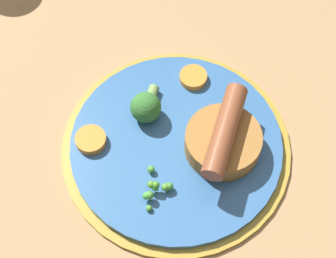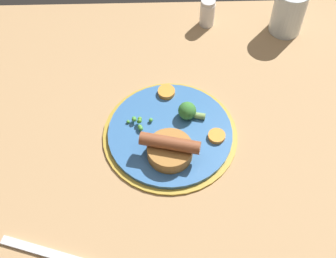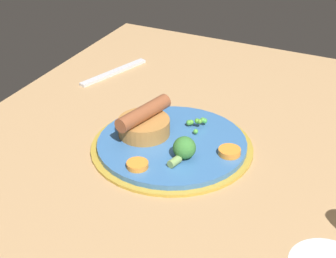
{
  "view_description": "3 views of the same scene",
  "coord_description": "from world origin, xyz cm",
  "px_view_note": "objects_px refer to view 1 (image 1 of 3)",
  "views": [
    {
      "loc": [
        34.91,
        3.11,
        64.11
      ],
      "look_at": [
        2.91,
        0.93,
        6.48
      ],
      "focal_mm": 60.0,
      "sensor_mm": 36.0,
      "label": 1
    },
    {
      "loc": [
        5.6,
        56.73,
        83.0
      ],
      "look_at": [
        4.08,
        2.11,
        5.65
      ],
      "focal_mm": 50.0,
      "sensor_mm": 36.0,
      "label": 2
    },
    {
      "loc": [
        -70.01,
        -32.84,
        54.7
      ],
      "look_at": [
        5.1,
        3.43,
        5.74
      ],
      "focal_mm": 60.0,
      "sensor_mm": 36.0,
      "label": 3
    }
  ],
  "objects_px": {
    "sausage_pudding": "(223,139)",
    "pea_pile": "(156,188)",
    "carrot_slice_0": "(193,77)",
    "dinner_plate": "(176,146)",
    "carrot_slice_1": "(91,140)",
    "broccoli_floret_near": "(146,103)"
  },
  "relations": [
    {
      "from": "dinner_plate",
      "to": "broccoli_floret_near",
      "type": "height_order",
      "value": "broccoli_floret_near"
    },
    {
      "from": "pea_pile",
      "to": "carrot_slice_0",
      "type": "xyz_separation_m",
      "value": [
        -0.16,
        0.04,
        -0.01
      ]
    },
    {
      "from": "sausage_pudding",
      "to": "pea_pile",
      "type": "xyz_separation_m",
      "value": [
        0.06,
        -0.07,
        -0.01
      ]
    },
    {
      "from": "pea_pile",
      "to": "dinner_plate",
      "type": "bearing_deg",
      "value": 163.44
    },
    {
      "from": "sausage_pudding",
      "to": "carrot_slice_0",
      "type": "height_order",
      "value": "sausage_pudding"
    },
    {
      "from": "broccoli_floret_near",
      "to": "carrot_slice_1",
      "type": "height_order",
      "value": "broccoli_floret_near"
    },
    {
      "from": "carrot_slice_0",
      "to": "carrot_slice_1",
      "type": "xyz_separation_m",
      "value": [
        0.1,
        -0.12,
        0.0
      ]
    },
    {
      "from": "carrot_slice_0",
      "to": "carrot_slice_1",
      "type": "distance_m",
      "value": 0.15
    },
    {
      "from": "dinner_plate",
      "to": "carrot_slice_1",
      "type": "relative_size",
      "value": 7.51
    },
    {
      "from": "sausage_pudding",
      "to": "broccoli_floret_near",
      "type": "bearing_deg",
      "value": 77.79
    },
    {
      "from": "broccoli_floret_near",
      "to": "carrot_slice_0",
      "type": "height_order",
      "value": "broccoli_floret_near"
    },
    {
      "from": "sausage_pudding",
      "to": "carrot_slice_0",
      "type": "distance_m",
      "value": 0.11
    },
    {
      "from": "broccoli_floret_near",
      "to": "carrot_slice_1",
      "type": "distance_m",
      "value": 0.08
    },
    {
      "from": "pea_pile",
      "to": "broccoli_floret_near",
      "type": "xyz_separation_m",
      "value": [
        -0.11,
        -0.02,
        0.01
      ]
    },
    {
      "from": "carrot_slice_0",
      "to": "broccoli_floret_near",
      "type": "bearing_deg",
      "value": -46.96
    },
    {
      "from": "pea_pile",
      "to": "carrot_slice_0",
      "type": "height_order",
      "value": "pea_pile"
    },
    {
      "from": "carrot_slice_1",
      "to": "sausage_pudding",
      "type": "bearing_deg",
      "value": 91.02
    },
    {
      "from": "broccoli_floret_near",
      "to": "dinner_plate",
      "type": "bearing_deg",
      "value": 55.18
    },
    {
      "from": "sausage_pudding",
      "to": "broccoli_floret_near",
      "type": "distance_m",
      "value": 0.1
    },
    {
      "from": "carrot_slice_0",
      "to": "sausage_pudding",
      "type": "bearing_deg",
      "value": 22.03
    },
    {
      "from": "sausage_pudding",
      "to": "carrot_slice_0",
      "type": "bearing_deg",
      "value": 35.27
    },
    {
      "from": "dinner_plate",
      "to": "pea_pile",
      "type": "height_order",
      "value": "pea_pile"
    }
  ]
}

